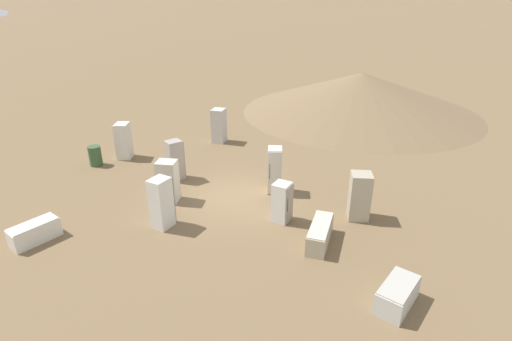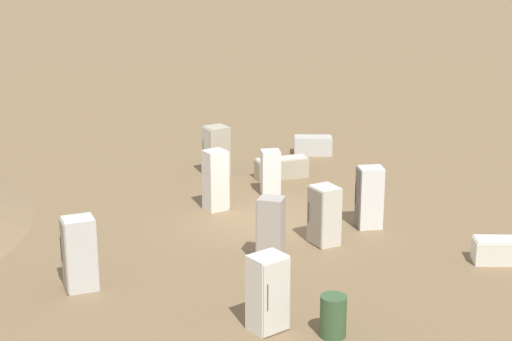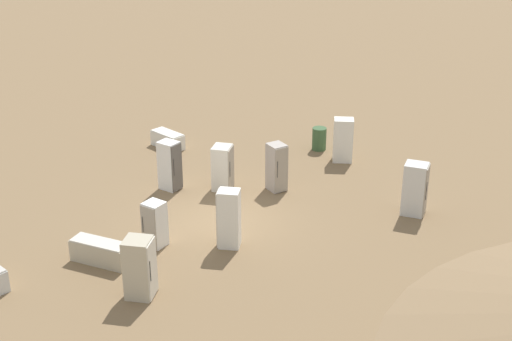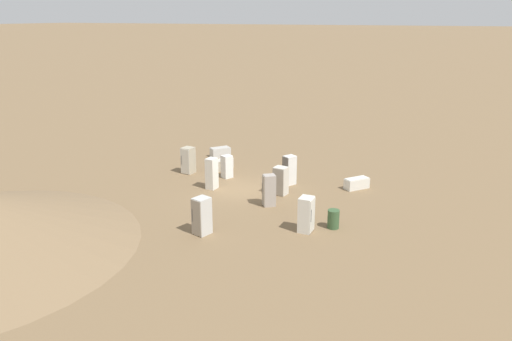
{
  "view_description": "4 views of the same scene",
  "coord_description": "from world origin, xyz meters",
  "px_view_note": "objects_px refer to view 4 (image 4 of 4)",
  "views": [
    {
      "loc": [
        -1.08,
        14.2,
        7.57
      ],
      "look_at": [
        -1.12,
        0.73,
        1.5
      ],
      "focal_mm": 28.0,
      "sensor_mm": 36.0,
      "label": 1
    },
    {
      "loc": [
        18.74,
        -14.87,
        8.9
      ],
      "look_at": [
        -0.81,
        0.24,
        1.39
      ],
      "focal_mm": 60.0,
      "sensor_mm": 36.0,
      "label": 2
    },
    {
      "loc": [
        -21.2,
        -3.0,
        11.1
      ],
      "look_at": [
        0.4,
        -1.14,
        1.6
      ],
      "focal_mm": 50.0,
      "sensor_mm": 36.0,
      "label": 3
    },
    {
      "loc": [
        12.21,
        -25.63,
        10.12
      ],
      "look_at": [
        1.36,
        -1.22,
        1.76
      ],
      "focal_mm": 35.0,
      "sensor_mm": 36.0,
      "label": 4
    }
  ],
  "objects_px": {
    "discarded_fridge_2": "(306,214)",
    "discarded_fridge_8": "(269,190)",
    "discarded_fridge_6": "(220,152)",
    "rusty_barrel": "(333,219)",
    "discarded_fridge_7": "(357,183)",
    "discarded_fridge_9": "(202,216)",
    "discarded_fridge_0": "(188,160)",
    "discarded_fridge_3": "(227,166)",
    "discarded_fridge_5": "(212,173)",
    "discarded_fridge_10": "(289,170)",
    "discarded_fridge_1": "(281,181)",
    "discarded_fridge_4": "(221,164)"
  },
  "relations": [
    {
      "from": "discarded_fridge_7",
      "to": "discarded_fridge_4",
      "type": "bearing_deg",
      "value": -142.08
    },
    {
      "from": "discarded_fridge_2",
      "to": "discarded_fridge_6",
      "type": "bearing_deg",
      "value": -135.42
    },
    {
      "from": "discarded_fridge_6",
      "to": "discarded_fridge_10",
      "type": "distance_m",
      "value": 7.98
    },
    {
      "from": "discarded_fridge_1",
      "to": "discarded_fridge_6",
      "type": "bearing_deg",
      "value": -31.05
    },
    {
      "from": "discarded_fridge_0",
      "to": "discarded_fridge_6",
      "type": "xyz_separation_m",
      "value": [
        0.03,
        4.47,
        -0.53
      ]
    },
    {
      "from": "discarded_fridge_4",
      "to": "discarded_fridge_8",
      "type": "bearing_deg",
      "value": 156.98
    },
    {
      "from": "discarded_fridge_0",
      "to": "discarded_fridge_9",
      "type": "relative_size",
      "value": 0.96
    },
    {
      "from": "discarded_fridge_2",
      "to": "discarded_fridge_10",
      "type": "height_order",
      "value": "discarded_fridge_10"
    },
    {
      "from": "discarded_fridge_4",
      "to": "discarded_fridge_10",
      "type": "distance_m",
      "value": 5.46
    },
    {
      "from": "discarded_fridge_7",
      "to": "discarded_fridge_6",
      "type": "bearing_deg",
      "value": -156.51
    },
    {
      "from": "discarded_fridge_6",
      "to": "rusty_barrel",
      "type": "distance_m",
      "value": 14.61
    },
    {
      "from": "discarded_fridge_7",
      "to": "discarded_fridge_3",
      "type": "bearing_deg",
      "value": -132.39
    },
    {
      "from": "discarded_fridge_2",
      "to": "discarded_fridge_8",
      "type": "relative_size",
      "value": 0.99
    },
    {
      "from": "discarded_fridge_0",
      "to": "discarded_fridge_6",
      "type": "relative_size",
      "value": 1.12
    },
    {
      "from": "discarded_fridge_7",
      "to": "discarded_fridge_9",
      "type": "height_order",
      "value": "discarded_fridge_9"
    },
    {
      "from": "discarded_fridge_3",
      "to": "rusty_barrel",
      "type": "bearing_deg",
      "value": -91.35
    },
    {
      "from": "discarded_fridge_4",
      "to": "discarded_fridge_9",
      "type": "relative_size",
      "value": 1.05
    },
    {
      "from": "discarded_fridge_1",
      "to": "discarded_fridge_9",
      "type": "height_order",
      "value": "discarded_fridge_9"
    },
    {
      "from": "discarded_fridge_8",
      "to": "rusty_barrel",
      "type": "distance_m",
      "value": 4.38
    },
    {
      "from": "discarded_fridge_1",
      "to": "discarded_fridge_2",
      "type": "bearing_deg",
      "value": 133.05
    },
    {
      "from": "discarded_fridge_4",
      "to": "discarded_fridge_9",
      "type": "xyz_separation_m",
      "value": [
        4.05,
        -9.69,
        0.57
      ]
    },
    {
      "from": "discarded_fridge_3",
      "to": "discarded_fridge_9",
      "type": "distance_m",
      "value": 8.77
    },
    {
      "from": "discarded_fridge_10",
      "to": "discarded_fridge_1",
      "type": "bearing_deg",
      "value": 124.67
    },
    {
      "from": "discarded_fridge_3",
      "to": "rusty_barrel",
      "type": "xyz_separation_m",
      "value": [
        8.5,
        -5.05,
        -0.26
      ]
    },
    {
      "from": "discarded_fridge_8",
      "to": "discarded_fridge_2",
      "type": "bearing_deg",
      "value": -166.24
    },
    {
      "from": "discarded_fridge_0",
      "to": "discarded_fridge_8",
      "type": "distance_m",
      "value": 7.92
    },
    {
      "from": "discarded_fridge_4",
      "to": "discarded_fridge_6",
      "type": "distance_m",
      "value": 3.27
    },
    {
      "from": "discarded_fridge_1",
      "to": "discarded_fridge_4",
      "type": "bearing_deg",
      "value": -20.05
    },
    {
      "from": "discarded_fridge_1",
      "to": "discarded_fridge_2",
      "type": "relative_size",
      "value": 0.94
    },
    {
      "from": "discarded_fridge_6",
      "to": "discarded_fridge_0",
      "type": "bearing_deg",
      "value": 128.17
    },
    {
      "from": "discarded_fridge_5",
      "to": "discarded_fridge_8",
      "type": "bearing_deg",
      "value": -12.37
    },
    {
      "from": "discarded_fridge_6",
      "to": "rusty_barrel",
      "type": "xyz_separation_m",
      "value": [
        11.25,
        -9.32,
        0.13
      ]
    },
    {
      "from": "discarded_fridge_5",
      "to": "discarded_fridge_2",
      "type": "bearing_deg",
      "value": -23.3
    },
    {
      "from": "discarded_fridge_0",
      "to": "rusty_barrel",
      "type": "distance_m",
      "value": 12.28
    },
    {
      "from": "discarded_fridge_6",
      "to": "discarded_fridge_7",
      "type": "height_order",
      "value": "discarded_fridge_6"
    },
    {
      "from": "discarded_fridge_2",
      "to": "discarded_fridge_9",
      "type": "bearing_deg",
      "value": -63.06
    },
    {
      "from": "discarded_fridge_0",
      "to": "discarded_fridge_7",
      "type": "height_order",
      "value": "discarded_fridge_0"
    },
    {
      "from": "rusty_barrel",
      "to": "discarded_fridge_9",
      "type": "bearing_deg",
      "value": -150.06
    },
    {
      "from": "discarded_fridge_5",
      "to": "discarded_fridge_7",
      "type": "bearing_deg",
      "value": 27.6
    },
    {
      "from": "discarded_fridge_4",
      "to": "discarded_fridge_9",
      "type": "bearing_deg",
      "value": 131.24
    },
    {
      "from": "discarded_fridge_2",
      "to": "discarded_fridge_5",
      "type": "bearing_deg",
      "value": -117.13
    },
    {
      "from": "discarded_fridge_7",
      "to": "discarded_fridge_8",
      "type": "bearing_deg",
      "value": -89.56
    },
    {
      "from": "discarded_fridge_6",
      "to": "discarded_fridge_3",
      "type": "bearing_deg",
      "value": 161.34
    },
    {
      "from": "discarded_fridge_6",
      "to": "discarded_fridge_1",
      "type": "bearing_deg",
      "value": 179.12
    },
    {
      "from": "discarded_fridge_2",
      "to": "discarded_fridge_4",
      "type": "relative_size",
      "value": 0.92
    },
    {
      "from": "discarded_fridge_1",
      "to": "discarded_fridge_10",
      "type": "relative_size",
      "value": 0.91
    },
    {
      "from": "discarded_fridge_2",
      "to": "discarded_fridge_0",
      "type": "bearing_deg",
      "value": -119.7
    },
    {
      "from": "discarded_fridge_1",
      "to": "discarded_fridge_6",
      "type": "height_order",
      "value": "discarded_fridge_1"
    },
    {
      "from": "discarded_fridge_3",
      "to": "discarded_fridge_7",
      "type": "relative_size",
      "value": 0.94
    },
    {
      "from": "discarded_fridge_3",
      "to": "discarded_fridge_9",
      "type": "xyz_separation_m",
      "value": [
        2.9,
        -8.27,
        0.18
      ]
    }
  ]
}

